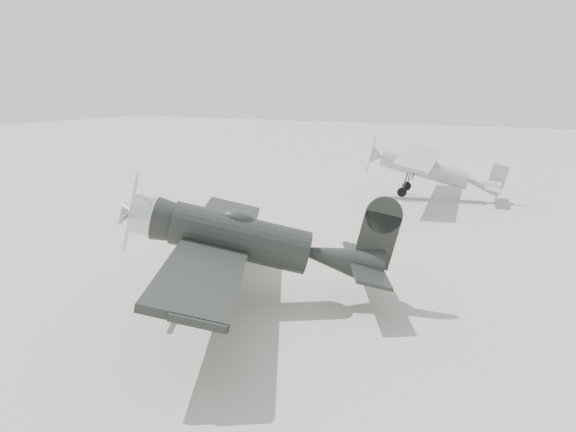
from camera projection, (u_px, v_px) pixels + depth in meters
name	position (u px, v px, depth m)	size (l,w,h in m)	color
ground	(277.00, 278.00, 19.12)	(160.00, 160.00, 0.00)	gray
lowwing_monoplane	(253.00, 242.00, 16.57)	(8.72, 10.68, 3.61)	black
highwing_monoplane	(430.00, 166.00, 32.21)	(7.72, 10.82, 3.05)	#96989B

